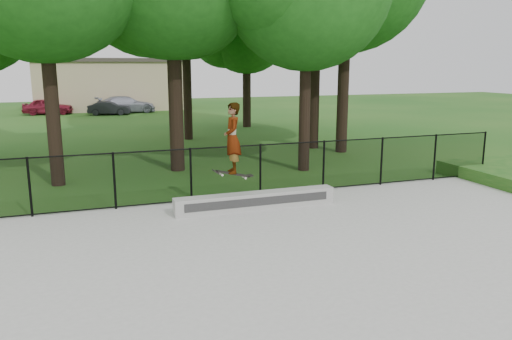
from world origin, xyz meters
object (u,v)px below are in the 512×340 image
object	(u,v)px
grind_ledge	(256,201)
car_c	(126,105)
car_a	(48,106)
skater_airborne	(232,139)
car_b	(109,108)

from	to	relation	value
grind_ledge	car_c	bearing A→B (deg)	91.12
car_a	skater_airborne	xyz separation A→B (m)	(5.70, -30.01, 1.32)
car_c	skater_airborne	size ratio (longest dim) A/B	2.18
car_b	car_c	size ratio (longest dim) A/B	0.67
car_c	skater_airborne	distance (m)	29.41
car_a	skater_airborne	distance (m)	30.58
car_a	car_c	distance (m)	5.84
grind_ledge	car_a	distance (m)	30.53
car_c	skater_airborne	xyz separation A→B (m)	(-0.10, -29.38, 1.27)
car_a	skater_airborne	bearing A→B (deg)	-162.59
grind_ledge	car_b	distance (m)	28.00
car_c	skater_airborne	world-z (taller)	skater_airborne
car_b	grind_ledge	bearing A→B (deg)	-165.05
car_a	skater_airborne	world-z (taller)	skater_airborne
grind_ledge	car_a	world-z (taller)	car_a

